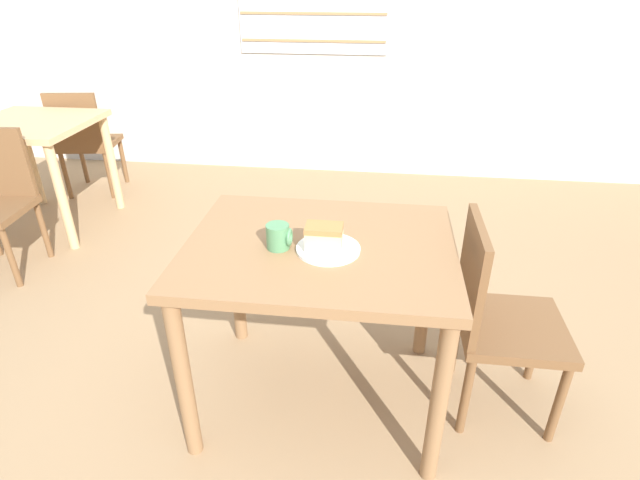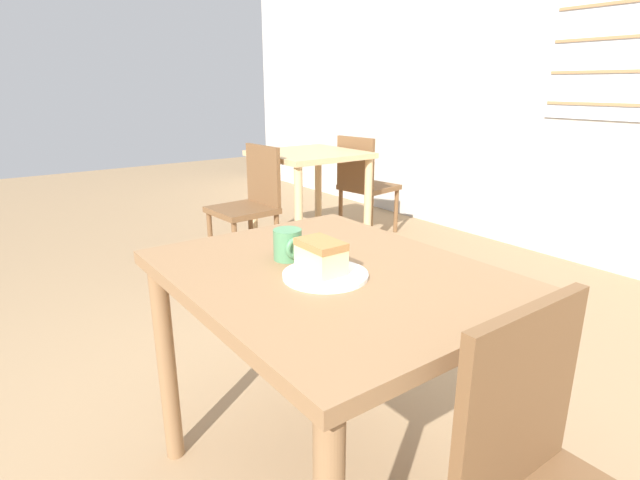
{
  "view_description": "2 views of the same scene",
  "coord_description": "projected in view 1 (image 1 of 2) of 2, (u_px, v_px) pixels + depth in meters",
  "views": [
    {
      "loc": [
        0.26,
        -1.33,
        1.64
      ],
      "look_at": [
        0.07,
        0.15,
        0.82
      ],
      "focal_mm": 28.0,
      "sensor_mm": 36.0,
      "label": 1
    },
    {
      "loc": [
        1.09,
        -0.55,
        1.25
      ],
      "look_at": [
        0.05,
        0.22,
        0.84
      ],
      "focal_mm": 28.0,
      "sensor_mm": 36.0,
      "label": 2
    }
  ],
  "objects": [
    {
      "name": "ground_plane",
      "position": [
        298.0,
        439.0,
        1.97
      ],
      "size": [
        14.0,
        14.0,
        0.0
      ],
      "primitive_type": "plane",
      "color": "#997A56"
    },
    {
      "name": "coffee_mug",
      "position": [
        279.0,
        237.0,
        1.78
      ],
      "size": [
        0.09,
        0.08,
        0.09
      ],
      "color": "#4C8456",
      "rests_on": "dining_table_near"
    },
    {
      "name": "plate",
      "position": [
        328.0,
        249.0,
        1.78
      ],
      "size": [
        0.23,
        0.23,
        0.01
      ],
      "color": "white",
      "rests_on": "dining_table_near"
    },
    {
      "name": "chair_far_opposite",
      "position": [
        85.0,
        140.0,
        3.93
      ],
      "size": [
        0.46,
        0.46,
        0.84
      ],
      "rotation": [
        0.0,
        0.0,
        3.29
      ],
      "color": "brown",
      "rests_on": "ground_plane"
    },
    {
      "name": "dining_table_near",
      "position": [
        320.0,
        270.0,
        1.88
      ],
      "size": [
        0.99,
        0.79,
        0.75
      ],
      "color": "olive",
      "rests_on": "ground_plane"
    },
    {
      "name": "cake_slice",
      "position": [
        324.0,
        237.0,
        1.75
      ],
      "size": [
        0.13,
        0.09,
        0.09
      ],
      "color": "#E5CC89",
      "rests_on": "plate"
    },
    {
      "name": "dining_table_far",
      "position": [
        35.0,
        141.0,
        3.36
      ],
      "size": [
        0.75,
        0.75,
        0.75
      ],
      "color": "tan",
      "rests_on": "ground_plane"
    },
    {
      "name": "wall_back",
      "position": [
        356.0,
        2.0,
        3.94
      ],
      "size": [
        10.0,
        0.09,
        2.8
      ],
      "color": "beige",
      "rests_on": "ground_plane"
    },
    {
      "name": "chair_near_window",
      "position": [
        497.0,
        316.0,
        1.93
      ],
      "size": [
        0.4,
        0.4,
        0.84
      ],
      "rotation": [
        0.0,
        0.0,
        1.57
      ],
      "color": "brown",
      "rests_on": "ground_plane"
    }
  ]
}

